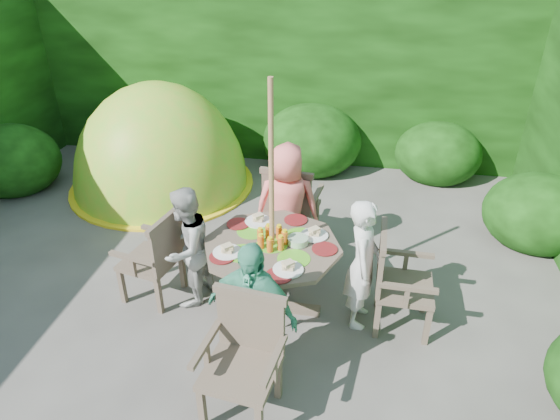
% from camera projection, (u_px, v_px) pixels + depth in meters
% --- Properties ---
extents(ground, '(60.00, 60.00, 0.00)m').
position_uv_depth(ground, '(205.00, 308.00, 4.74)').
color(ground, '#4C4944').
rests_on(ground, ground).
extents(hedge_enclosure, '(9.00, 9.00, 2.50)m').
position_uv_depth(hedge_enclosure, '(235.00, 134.00, 5.26)').
color(hedge_enclosure, black).
rests_on(hedge_enclosure, ground).
extents(patio_table, '(1.25, 1.25, 0.87)m').
position_uv_depth(patio_table, '(273.00, 255.00, 4.44)').
color(patio_table, '#483B2F').
rests_on(patio_table, ground).
extents(parasol_pole, '(0.04, 0.04, 2.20)m').
position_uv_depth(parasol_pole, '(272.00, 207.00, 4.20)').
color(parasol_pole, '#99683D').
rests_on(parasol_pole, ground).
extents(garden_chair_right, '(0.50, 0.56, 0.91)m').
position_uv_depth(garden_chair_right, '(396.00, 280.00, 4.33)').
color(garden_chair_right, '#483B2F').
rests_on(garden_chair_right, ground).
extents(garden_chair_left, '(0.57, 0.62, 0.89)m').
position_uv_depth(garden_chair_left, '(156.00, 256.00, 4.66)').
color(garden_chair_left, '#483B2F').
rests_on(garden_chair_left, ground).
extents(garden_chair_back, '(0.64, 0.58, 0.96)m').
position_uv_depth(garden_chair_back, '(291.00, 206.00, 5.42)').
color(garden_chair_back, '#483B2F').
rests_on(garden_chair_back, ground).
extents(garden_chair_front, '(0.61, 0.56, 0.92)m').
position_uv_depth(garden_chair_front, '(244.00, 356.00, 3.56)').
color(garden_chair_front, '#483B2F').
rests_on(garden_chair_front, ground).
extents(child_right, '(0.31, 0.46, 1.23)m').
position_uv_depth(child_right, '(363.00, 264.00, 4.31)').
color(child_right, silver).
rests_on(child_right, ground).
extents(child_left, '(0.56, 0.66, 1.19)m').
position_uv_depth(child_left, '(187.00, 248.00, 4.57)').
color(child_left, '#A6A6A1').
rests_on(child_left, ground).
extents(child_back, '(0.71, 0.52, 1.34)m').
position_uv_depth(child_back, '(287.00, 206.00, 5.09)').
color(child_back, '#FE6F68').
rests_on(child_back, ground).
extents(child_front, '(0.79, 0.47, 1.25)m').
position_uv_depth(child_front, '(252.00, 313.00, 3.75)').
color(child_front, '#49AA85').
rests_on(child_front, ground).
extents(dome_tent, '(2.54, 2.54, 2.87)m').
position_uv_depth(dome_tent, '(163.00, 185.00, 6.99)').
color(dome_tent, '#74D829').
rests_on(dome_tent, ground).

